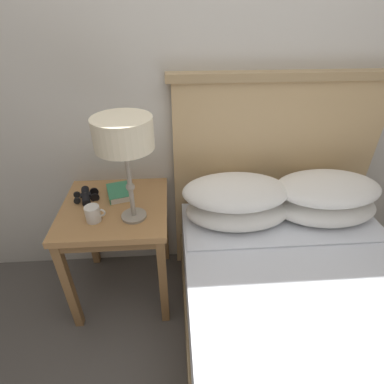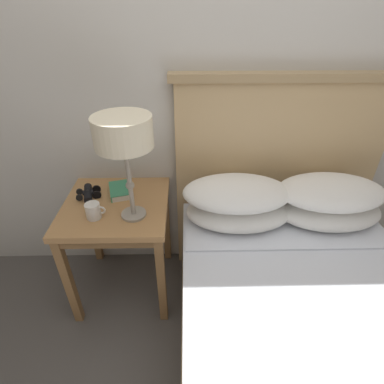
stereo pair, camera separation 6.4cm
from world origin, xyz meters
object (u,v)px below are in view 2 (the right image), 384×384
(binoculars_pair, at_px, (88,193))
(coffee_mug, at_px, (94,211))
(bed, at_px, (307,333))
(book_on_nightstand, at_px, (120,191))
(nightstand, at_px, (118,216))
(table_lamp, at_px, (123,135))

(binoculars_pair, relative_size, coffee_mug, 1.60)
(binoculars_pair, bearing_deg, bed, -30.22)
(book_on_nightstand, bearing_deg, coffee_mug, -112.16)
(nightstand, distance_m, binoculars_pair, 0.21)
(table_lamp, height_order, binoculars_pair, table_lamp)
(nightstand, bearing_deg, coffee_mug, -122.04)
(binoculars_pair, height_order, coffee_mug, coffee_mug)
(nightstand, relative_size, book_on_nightstand, 3.29)
(coffee_mug, bearing_deg, book_on_nightstand, 67.84)
(coffee_mug, bearing_deg, table_lamp, 4.67)
(bed, height_order, coffee_mug, bed)
(table_lamp, height_order, book_on_nightstand, table_lamp)
(nightstand, height_order, bed, bed)
(bed, bearing_deg, coffee_mug, 156.41)
(nightstand, xyz_separation_m, book_on_nightstand, (0.01, 0.10, 0.11))
(binoculars_pair, distance_m, coffee_mug, 0.22)
(book_on_nightstand, distance_m, coffee_mug, 0.25)
(book_on_nightstand, height_order, binoculars_pair, binoculars_pair)
(nightstand, bearing_deg, binoculars_pair, 157.11)
(nightstand, xyz_separation_m, table_lamp, (0.12, -0.11, 0.54))
(binoculars_pair, bearing_deg, book_on_nightstand, 9.83)
(bed, distance_m, book_on_nightstand, 1.21)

